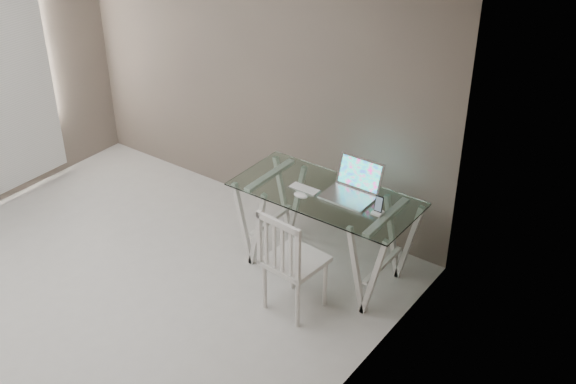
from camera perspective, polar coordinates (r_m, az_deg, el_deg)
name	(u,v)px	position (r m, az deg, el deg)	size (l,w,h in m)	color
room	(36,112)	(5.01, -19.30, 6.02)	(4.50, 4.52, 2.71)	beige
desk	(324,231)	(5.90, 2.89, -3.13)	(1.50, 0.70, 0.75)	silver
chair	(289,259)	(5.39, 0.06, -5.32)	(0.44, 0.44, 0.90)	white
laptop	(353,187)	(5.67, 5.15, 0.37)	(0.39, 0.36, 0.27)	#B3B3B7
keyboard	(304,189)	(5.75, 1.30, 0.26)	(0.26, 0.11, 0.01)	silver
mouse	(301,195)	(5.63, 1.00, -0.27)	(0.12, 0.07, 0.04)	white
phone_dock	(378,209)	(5.47, 7.13, -1.33)	(0.08, 0.08, 0.14)	white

